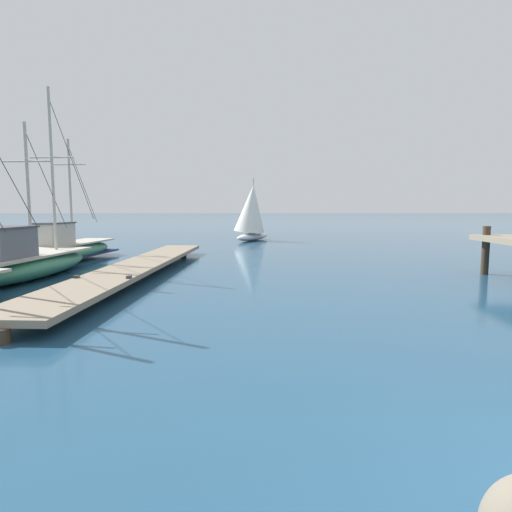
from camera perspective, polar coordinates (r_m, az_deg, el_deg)
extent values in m
cube|color=gray|center=(16.73, -15.41, -1.30)|extent=(3.19, 16.29, 0.16)
cylinder|color=#3D3023|center=(9.54, -30.66, -9.07)|extent=(0.36, 0.36, 0.29)
cylinder|color=#3D3023|center=(14.25, -18.72, -3.64)|extent=(0.36, 0.36, 0.29)
cylinder|color=#3D3023|center=(19.32, -12.93, -0.90)|extent=(0.36, 0.36, 0.29)
cylinder|color=#3D3023|center=(24.53, -9.58, 0.69)|extent=(0.36, 0.36, 0.29)
cube|color=#333338|center=(14.02, -22.62, -2.52)|extent=(0.14, 0.21, 0.08)
cube|color=#333338|center=(13.42, -16.42, -2.67)|extent=(0.14, 0.21, 0.08)
ellipsoid|color=#337556|center=(17.40, -28.03, -1.30)|extent=(2.92, 7.34, 0.88)
cube|color=#B2AD9E|center=(17.35, -28.10, 0.00)|extent=(2.59, 6.60, 0.08)
cube|color=#565B66|center=(16.43, -30.25, 1.44)|extent=(1.39, 2.07, 0.99)
cube|color=#3D3D42|center=(16.40, -30.35, 3.27)|extent=(1.50, 2.24, 0.06)
cylinder|color=#B2ADA3|center=(17.58, -27.87, 7.84)|extent=(0.11, 0.11, 4.67)
cylinder|color=#B2ADA3|center=(17.64, -28.03, 10.97)|extent=(1.77, 0.30, 0.06)
cylinder|color=#333338|center=(18.66, -25.77, 8.54)|extent=(0.35, 2.41, 3.45)
cylinder|color=#B2ADA3|center=(18.99, -25.31, 10.25)|extent=(0.11, 0.11, 6.28)
cylinder|color=#B2ADA3|center=(19.04, -25.38, 11.67)|extent=(1.77, 0.30, 0.06)
cylinder|color=#333338|center=(20.50, -22.90, 10.92)|extent=(0.46, 3.24, 4.65)
ellipsoid|color=#337556|center=(22.34, -23.44, 0.47)|extent=(2.86, 7.42, 0.88)
cube|color=#B2AD9E|center=(22.31, -23.48, 1.49)|extent=(2.54, 6.67, 0.08)
cube|color=#19234C|center=(22.36, -23.42, -0.04)|extent=(2.86, 7.28, 0.08)
cube|color=#B7B2A8|center=(21.34, -24.98, 2.61)|extent=(1.15, 2.02, 0.95)
cube|color=#3D3D42|center=(21.32, -25.04, 3.97)|extent=(1.24, 2.19, 0.06)
cylinder|color=#B2ADA3|center=(22.57, -23.31, 7.85)|extent=(0.11, 0.11, 4.87)
cylinder|color=#B2ADA3|center=(22.65, -23.45, 11.02)|extent=(1.62, 0.30, 0.06)
cylinder|color=#333338|center=(23.74, -21.77, 8.41)|extent=(0.40, 2.51, 3.61)
cylinder|color=#3D3023|center=(18.67, 28.03, 0.67)|extent=(0.28, 0.28, 1.85)
ellipsoid|color=silver|center=(33.68, -0.43, 2.57)|extent=(3.26, 4.71, 0.60)
cylinder|color=#B2ADA3|center=(33.69, -0.36, 6.67)|extent=(0.08, 0.08, 4.21)
cone|color=silver|center=(33.38, -0.63, 6.31)|extent=(3.55, 3.41, 3.80)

